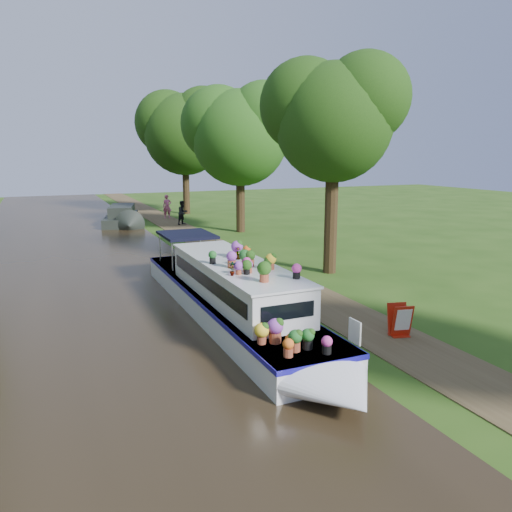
# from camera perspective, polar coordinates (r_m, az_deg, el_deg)

# --- Properties ---
(ground) EXTENTS (100.00, 100.00, 0.00)m
(ground) POSITION_cam_1_polar(r_m,az_deg,el_deg) (17.36, 2.90, -5.19)
(ground) COLOR #264812
(ground) RESTS_ON ground
(canal_water) EXTENTS (10.00, 100.00, 0.02)m
(canal_water) POSITION_cam_1_polar(r_m,az_deg,el_deg) (15.75, -17.22, -7.46)
(canal_water) COLOR black
(canal_water) RESTS_ON ground
(towpath) EXTENTS (2.20, 100.00, 0.03)m
(towpath) POSITION_cam_1_polar(r_m,az_deg,el_deg) (17.91, 6.35, -4.67)
(towpath) COLOR #4A3B22
(towpath) RESTS_ON ground
(plant_boat) EXTENTS (2.29, 13.52, 2.26)m
(plant_boat) POSITION_cam_1_polar(r_m,az_deg,el_deg) (15.03, -2.42, -4.48)
(plant_boat) COLOR white
(plant_boat) RESTS_ON canal_water
(tree_near_overhang) EXTENTS (5.52, 5.28, 8.99)m
(tree_near_overhang) POSITION_cam_1_polar(r_m,az_deg,el_deg) (21.21, 8.80, 15.79)
(tree_near_overhang) COLOR black
(tree_near_overhang) RESTS_ON ground
(tree_near_mid) EXTENTS (6.90, 6.60, 9.40)m
(tree_near_mid) POSITION_cam_1_polar(r_m,az_deg,el_deg) (32.26, -1.92, 14.18)
(tree_near_mid) COLOR black
(tree_near_mid) RESTS_ON ground
(tree_near_far) EXTENTS (7.59, 7.26, 10.30)m
(tree_near_far) POSITION_cam_1_polar(r_m,az_deg,el_deg) (42.56, -8.24, 14.29)
(tree_near_far) COLOR black
(tree_near_far) RESTS_ON ground
(second_boat) EXTENTS (3.45, 7.40, 1.36)m
(second_boat) POSITION_cam_1_polar(r_m,az_deg,el_deg) (37.04, -15.07, 4.34)
(second_boat) COLOR black
(second_boat) RESTS_ON canal_water
(sandwich_board) EXTENTS (0.60, 0.57, 0.91)m
(sandwich_board) POSITION_cam_1_polar(r_m,az_deg,el_deg) (14.54, 16.14, -7.22)
(sandwich_board) COLOR #B71F0D
(sandwich_board) RESTS_ON towpath
(pedestrian_pink) EXTENTS (0.71, 0.50, 1.83)m
(pedestrian_pink) POSITION_cam_1_polar(r_m,az_deg,el_deg) (39.58, -10.12, 5.58)
(pedestrian_pink) COLOR #C4507C
(pedestrian_pink) RESTS_ON towpath
(pedestrian_dark) EXTENTS (1.02, 0.94, 1.70)m
(pedestrian_dark) POSITION_cam_1_polar(r_m,az_deg,el_deg) (35.91, -8.37, 4.92)
(pedestrian_dark) COLOR black
(pedestrian_dark) RESTS_ON towpath
(verge_plant) EXTENTS (0.47, 0.42, 0.45)m
(verge_plant) POSITION_cam_1_polar(r_m,az_deg,el_deg) (21.76, -2.84, -1.09)
(verge_plant) COLOR #20621D
(verge_plant) RESTS_ON ground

